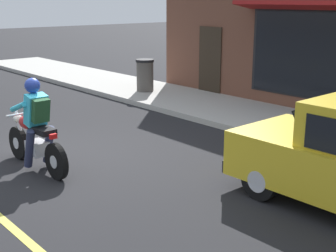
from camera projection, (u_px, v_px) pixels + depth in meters
name	position (u px, v px, depth m)	size (l,w,h in m)	color
ground_plane	(57.00, 158.00, 8.82)	(80.00, 80.00, 0.00)	black
sidewalk_curb	(161.00, 95.00, 14.22)	(2.60, 22.00, 0.14)	#ADAAA3
storefront_building	(288.00, 30.00, 12.23)	(1.25, 9.11, 4.20)	brown
motorcycle_with_rider	(36.00, 132.00, 8.09)	(0.56, 2.02, 1.62)	black
trash_bin	(145.00, 75.00, 14.39)	(0.56, 0.56, 0.98)	#514C47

